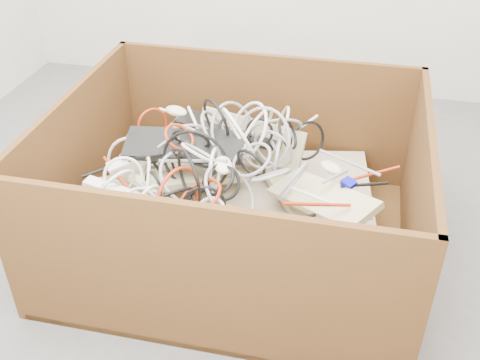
% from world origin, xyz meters
% --- Properties ---
extents(ground, '(3.00, 3.00, 0.00)m').
position_xyz_m(ground, '(0.00, 0.00, 0.00)').
color(ground, '#555558').
rests_on(ground, ground).
extents(cardboard_box, '(1.31, 1.10, 0.61)m').
position_xyz_m(cardboard_box, '(0.13, -0.03, 0.14)').
color(cardboard_box, '#3D240F').
rests_on(cardboard_box, ground).
extents(keyboard_pile, '(1.05, 1.03, 0.32)m').
position_xyz_m(keyboard_pile, '(0.11, -0.01, 0.28)').
color(keyboard_pile, tan).
rests_on(keyboard_pile, cardboard_box).
extents(mice_scatter, '(1.17, 0.78, 0.23)m').
position_xyz_m(mice_scatter, '(0.09, -0.12, 0.33)').
color(mice_scatter, beige).
rests_on(mice_scatter, keyboard_pile).
extents(power_strip_left, '(0.27, 0.20, 0.12)m').
position_xyz_m(power_strip_left, '(-0.20, -0.05, 0.38)').
color(power_strip_left, white).
rests_on(power_strip_left, keyboard_pile).
extents(power_strip_right, '(0.29, 0.08, 0.09)m').
position_xyz_m(power_strip_right, '(-0.23, -0.22, 0.32)').
color(power_strip_right, white).
rests_on(power_strip_right, keyboard_pile).
extents(vga_plug, '(0.06, 0.06, 0.03)m').
position_xyz_m(vga_plug, '(0.55, -0.04, 0.37)').
color(vga_plug, '#0B0DAA').
rests_on(vga_plug, keyboard_pile).
extents(cable_tangle, '(1.16, 0.88, 0.49)m').
position_xyz_m(cable_tangle, '(0.04, -0.04, 0.40)').
color(cable_tangle, gray).
rests_on(cable_tangle, keyboard_pile).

